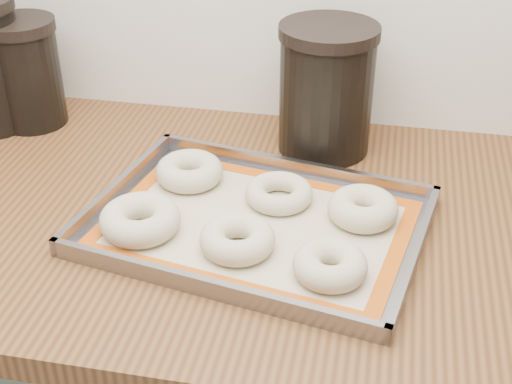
% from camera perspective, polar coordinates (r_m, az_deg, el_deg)
% --- Properties ---
extents(countertop, '(3.06, 0.68, 0.04)m').
position_cam_1_polar(countertop, '(1.11, -10.40, -1.30)').
color(countertop, brown).
rests_on(countertop, cabinet).
extents(baking_tray, '(0.51, 0.41, 0.03)m').
position_cam_1_polar(baking_tray, '(1.01, -0.00, -2.55)').
color(baking_tray, gray).
rests_on(baking_tray, countertop).
extents(baking_mat, '(0.47, 0.36, 0.00)m').
position_cam_1_polar(baking_mat, '(1.01, 0.00, -2.65)').
color(baking_mat, '#C6B793').
rests_on(baking_mat, baking_tray).
extents(bagel_front_left, '(0.13, 0.13, 0.04)m').
position_cam_1_polar(bagel_front_left, '(1.00, -9.26, -2.19)').
color(bagel_front_left, beige).
rests_on(bagel_front_left, baking_mat).
extents(bagel_front_mid, '(0.11, 0.11, 0.04)m').
position_cam_1_polar(bagel_front_mid, '(0.95, -1.50, -3.79)').
color(bagel_front_mid, beige).
rests_on(bagel_front_mid, baking_mat).
extents(bagel_front_right, '(0.12, 0.12, 0.04)m').
position_cam_1_polar(bagel_front_right, '(0.91, 5.94, -5.84)').
color(bagel_front_right, beige).
rests_on(bagel_front_right, baking_mat).
extents(bagel_back_left, '(0.11, 0.11, 0.04)m').
position_cam_1_polar(bagel_back_left, '(1.11, -5.35, 1.68)').
color(bagel_back_left, beige).
rests_on(bagel_back_left, baking_mat).
extents(bagel_back_mid, '(0.12, 0.12, 0.03)m').
position_cam_1_polar(bagel_back_mid, '(1.05, 1.85, -0.09)').
color(bagel_back_mid, beige).
rests_on(bagel_back_mid, baking_mat).
extents(bagel_back_right, '(0.11, 0.11, 0.04)m').
position_cam_1_polar(bagel_back_right, '(1.02, 8.55, -1.31)').
color(bagel_back_right, beige).
rests_on(bagel_back_right, baking_mat).
extents(canister_mid, '(0.12, 0.12, 0.19)m').
position_cam_1_polar(canister_mid, '(1.33, -17.88, 9.10)').
color(canister_mid, black).
rests_on(canister_mid, countertop).
extents(canister_right, '(0.16, 0.16, 0.21)m').
position_cam_1_polar(canister_right, '(1.17, 5.64, 8.19)').
color(canister_right, black).
rests_on(canister_right, countertop).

